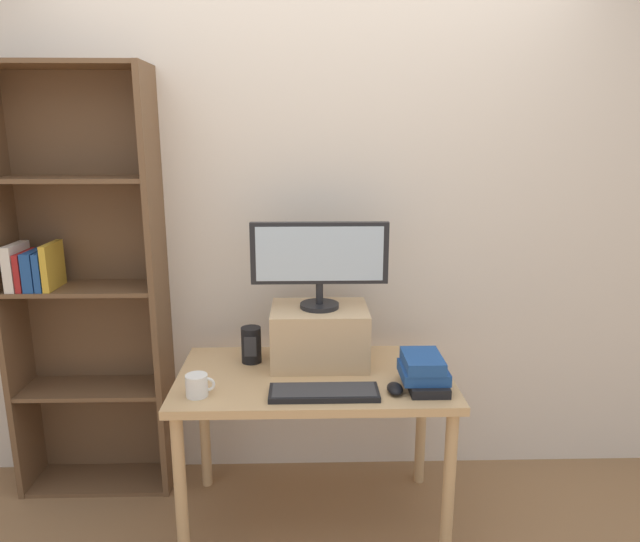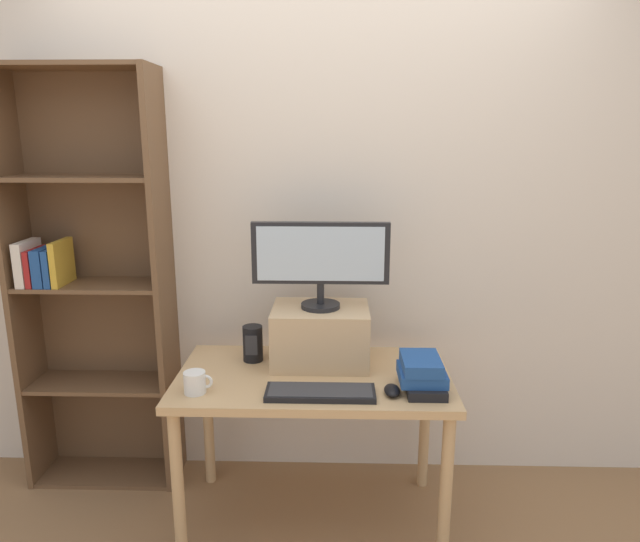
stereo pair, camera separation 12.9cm
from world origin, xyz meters
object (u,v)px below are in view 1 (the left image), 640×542
Objects in this scene: riser_box at (320,335)px; keyboard at (324,392)px; computer_monitor at (320,258)px; bookshelf_unit at (83,286)px; book_stack at (424,371)px; computer_mouse at (395,389)px; desk_speaker at (251,345)px; desk at (314,393)px; coffee_mug at (197,385)px.

keyboard is (0.01, -0.34, -0.12)m from riser_box.
riser_box is 0.35m from computer_monitor.
book_stack is at bearing -17.29° from bookshelf_unit.
desk_speaker reaches higher than computer_mouse.
bookshelf_unit reaches higher than desk.
riser_box is 0.50m from book_stack.
desk is at bearing -27.20° from desk_speaker.
keyboard reaches higher than desk.
desk is at bearing 149.36° from computer_mouse.
coffee_mug is at bearing -146.11° from computer_monitor.
bookshelf_unit reaches higher than riser_box.
riser_box reaches higher than desk.
computer_monitor is at bearing 91.49° from keyboard.
book_stack reaches higher than keyboard.
computer_mouse is (0.29, -0.33, -0.11)m from riser_box.
riser_box is at bearing -1.62° from desk_speaker.
desk is 0.23m from keyboard.
keyboard is at bearing -47.72° from desk_speaker.
keyboard is at bearing -25.99° from bookshelf_unit.
desk is at bearing -101.19° from riser_box.
keyboard is 0.29m from computer_mouse.
desk_speaker is (-0.31, 0.01, -0.40)m from computer_monitor.
desk_speaker is at bearing 132.28° from keyboard.
keyboard is 0.50m from coffee_mug.
book_stack reaches higher than computer_mouse.
desk_speaker is (-0.73, 0.28, 0.02)m from book_stack.
keyboard is (1.13, -0.55, -0.30)m from bookshelf_unit.
keyboard is at bearing -177.10° from computer_mouse.
riser_box is at bearing 91.49° from keyboard.
coffee_mug is 0.39m from desk_speaker.
computer_mouse is at bearing -30.64° from desk.
computer_monitor reaches higher than book_stack.
computer_monitor is at bearing 78.69° from desk.
riser_box reaches higher than coffee_mug.
bookshelf_unit reaches higher than desk_speaker.
computer_mouse is 0.79m from coffee_mug.
book_stack is 2.02× the size of coffee_mug.
keyboard is at bearing -170.24° from book_stack.
desk_speaker is (-0.32, 0.35, 0.07)m from keyboard.
computer_monitor is 3.66× the size of desk_speaker.
desk is at bearing 163.31° from book_stack.
keyboard is at bearing -88.51° from computer_monitor.
computer_monitor is 2.53× the size of book_stack.
book_stack is (0.13, 0.06, 0.05)m from computer_mouse.
desk_speaker is at bearing -13.86° from bookshelf_unit.
coffee_mug is (-0.91, -0.06, -0.02)m from book_stack.
desk is 1.96× the size of computer_monitor.
bookshelf_unit reaches higher than computer_monitor.
book_stack is (0.45, -0.13, 0.15)m from desk.
book_stack is 0.91m from coffee_mug.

